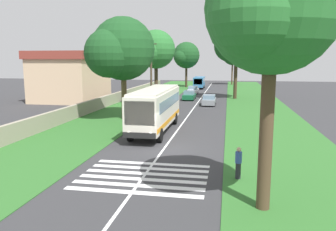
% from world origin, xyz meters
% --- Properties ---
extents(ground, '(160.00, 160.00, 0.00)m').
position_xyz_m(ground, '(0.00, 0.00, 0.00)').
color(ground, '#333335').
extents(grass_verge_left, '(120.00, 8.00, 0.04)m').
position_xyz_m(grass_verge_left, '(15.00, 8.20, 0.02)').
color(grass_verge_left, '#2D6628').
rests_on(grass_verge_left, ground).
extents(grass_verge_right, '(120.00, 8.00, 0.04)m').
position_xyz_m(grass_verge_right, '(15.00, -8.20, 0.02)').
color(grass_verge_right, '#2D6628').
rests_on(grass_verge_right, ground).
extents(centre_line, '(110.00, 0.16, 0.01)m').
position_xyz_m(centre_line, '(15.00, 0.00, 0.00)').
color(centre_line, silver).
rests_on(centre_line, ground).
extents(coach_bus, '(11.16, 2.62, 3.73)m').
position_xyz_m(coach_bus, '(5.61, 1.80, 2.15)').
color(coach_bus, silver).
rests_on(coach_bus, ground).
extents(zebra_crossing, '(4.95, 6.80, 0.01)m').
position_xyz_m(zebra_crossing, '(-5.84, 0.00, 0.00)').
color(zebra_crossing, silver).
rests_on(zebra_crossing, ground).
extents(trailing_car_0, '(4.30, 1.78, 1.43)m').
position_xyz_m(trailing_car_0, '(23.85, -1.79, 0.67)').
color(trailing_car_0, gray).
rests_on(trailing_car_0, ground).
extents(trailing_car_1, '(4.30, 1.78, 1.43)m').
position_xyz_m(trailing_car_1, '(29.68, 1.63, 0.67)').
color(trailing_car_1, '#145933').
rests_on(trailing_car_1, ground).
extents(trailing_car_2, '(4.30, 1.78, 1.43)m').
position_xyz_m(trailing_car_2, '(39.00, 2.01, 0.67)').
color(trailing_car_2, silver).
rests_on(trailing_car_2, ground).
extents(trailing_minibus_0, '(6.00, 2.14, 2.53)m').
position_xyz_m(trailing_minibus_0, '(50.61, 1.89, 1.55)').
color(trailing_minibus_0, teal).
rests_on(trailing_minibus_0, ground).
extents(roadside_tree_left_0, '(8.33, 6.61, 10.50)m').
position_xyz_m(roadside_tree_left_0, '(11.00, 6.56, 7.07)').
color(roadside_tree_left_0, brown).
rests_on(roadside_tree_left_0, grass_verge_left).
extents(roadside_tree_left_1, '(6.67, 5.90, 10.12)m').
position_xyz_m(roadside_tree_left_1, '(53.66, 5.25, 7.06)').
color(roadside_tree_left_1, '#3D2D1E').
rests_on(roadside_tree_left_1, grass_verge_left).
extents(roadside_tree_left_2, '(6.60, 5.27, 10.15)m').
position_xyz_m(roadside_tree_left_2, '(22.57, 5.57, 7.40)').
color(roadside_tree_left_2, '#3D2D1E').
rests_on(roadside_tree_left_2, grass_verge_left).
extents(roadside_tree_right_0, '(5.99, 5.19, 10.73)m').
position_xyz_m(roadside_tree_right_0, '(-8.83, -5.77, 8.01)').
color(roadside_tree_right_0, '#4C3826').
rests_on(roadside_tree_right_0, grass_verge_right).
extents(roadside_tree_right_1, '(8.03, 6.79, 12.10)m').
position_xyz_m(roadside_tree_right_1, '(32.00, -5.20, 8.58)').
color(roadside_tree_right_1, '#3D2D1E').
rests_on(roadside_tree_right_1, grass_verge_right).
extents(roadside_tree_right_2, '(5.90, 4.80, 9.63)m').
position_xyz_m(roadside_tree_right_2, '(63.56, -5.11, 7.11)').
color(roadside_tree_right_2, '#4C3826').
rests_on(roadside_tree_right_2, grass_verge_right).
extents(utility_pole, '(0.24, 1.40, 8.63)m').
position_xyz_m(utility_pole, '(17.65, 4.96, 4.50)').
color(utility_pole, '#473828').
rests_on(utility_pole, grass_verge_left).
extents(roadside_wall, '(70.00, 0.40, 1.45)m').
position_xyz_m(roadside_wall, '(20.00, 11.60, 0.77)').
color(roadside_wall, '#9E937F').
rests_on(roadside_wall, grass_verge_left).
extents(roadside_building, '(11.95, 9.23, 7.41)m').
position_xyz_m(roadside_building, '(25.75, 19.39, 3.77)').
color(roadside_building, beige).
rests_on(roadside_building, ground).
extents(pedestrian, '(0.34, 0.34, 1.69)m').
position_xyz_m(pedestrian, '(-5.41, -4.97, 0.91)').
color(pedestrian, '#26262D').
rests_on(pedestrian, grass_verge_right).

